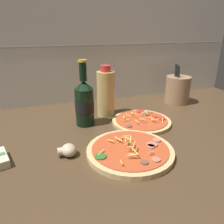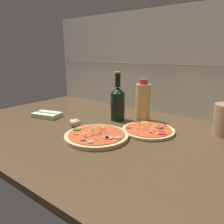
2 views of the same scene
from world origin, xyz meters
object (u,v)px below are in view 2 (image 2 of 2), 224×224
pizza_near (97,136)px  pizza_far (148,130)px  beer_bottle (118,103)px  dish_towel (47,115)px  mushroom_left (75,123)px  oil_bottle (143,102)px

pizza_near → pizza_far: size_ratio=1.13×
beer_bottle → dish_towel: beer_bottle is taller
pizza_far → mushroom_left: (-31.12, -14.13, 1.03)cm
pizza_near → dish_towel: pizza_near is taller
oil_bottle → mushroom_left: size_ratio=3.92×
pizza_far → beer_bottle: beer_bottle is taller
beer_bottle → pizza_far: bearing=-16.5°
pizza_near → mushroom_left: size_ratio=4.80×
oil_bottle → dish_towel: 51.90cm
pizza_far → beer_bottle: bearing=163.5°
beer_bottle → mushroom_left: 23.80cm
mushroom_left → beer_bottle: bearing=64.3°
pizza_near → dish_towel: 41.99cm
pizza_far → oil_bottle: bearing=128.8°
pizza_near → pizza_far: pizza_near is taller
pizza_near → oil_bottle: oil_bottle is taller
beer_bottle → oil_bottle: 12.72cm
dish_towel → mushroom_left: bearing=-3.8°
beer_bottle → oil_bottle: size_ratio=1.17×
oil_bottle → dish_towel: size_ratio=1.31×
mushroom_left → dish_towel: (-23.72, 1.56, -0.60)cm
pizza_near → mushroom_left: bearing=164.0°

